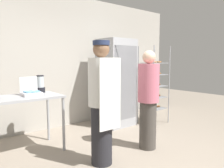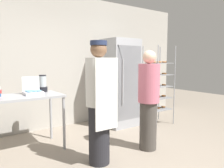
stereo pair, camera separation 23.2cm
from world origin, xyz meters
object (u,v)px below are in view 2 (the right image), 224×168
Objects in this scene: baking_rack at (158,86)px; person_baker at (99,101)px; person_customer at (149,100)px; blender_pitcher at (43,84)px; donut_box at (33,92)px; refrigerator at (120,83)px.

person_baker is (-2.13, -0.88, 0.01)m from baking_rack.
baking_rack is 1.10× the size of person_customer.
donut_box is at bearing -137.33° from blender_pitcher.
baking_rack is at bearing 36.73° from person_customer.
donut_box is at bearing 119.31° from person_baker.
person_customer is at bearing -143.27° from baking_rack.
blender_pitcher is (-1.73, -0.03, 0.08)m from refrigerator.
blender_pitcher reaches higher than donut_box.
person_baker is at bearing -136.53° from refrigerator.
refrigerator is 6.68× the size of donut_box.
baking_rack reaches higher than person_customer.
donut_box is (-2.72, 0.17, 0.07)m from baking_rack.
baking_rack is at bearing -28.94° from refrigerator.
donut_box is at bearing 176.33° from baking_rack.
baking_rack is at bearing 22.31° from person_baker.
person_customer reaches higher than blender_pitcher.
baking_rack is at bearing -3.67° from donut_box.
refrigerator is 1.73m from blender_pitcher.
refrigerator is at bearing 151.06° from baking_rack.
refrigerator reaches higher than baking_rack.
blender_pitcher is 1.83m from person_customer.
refrigerator is at bearing 1.13° from blender_pitcher.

